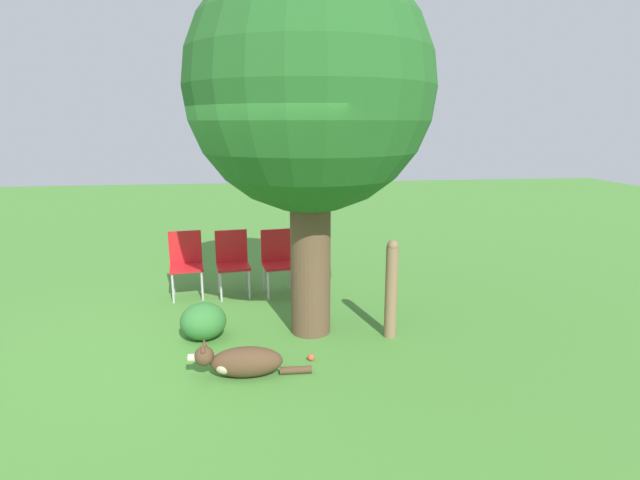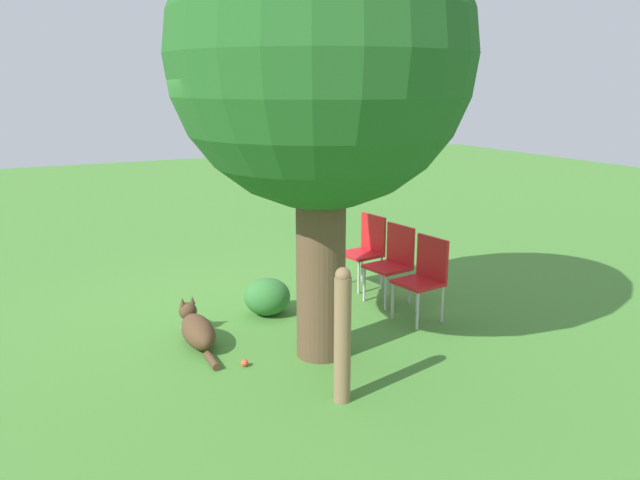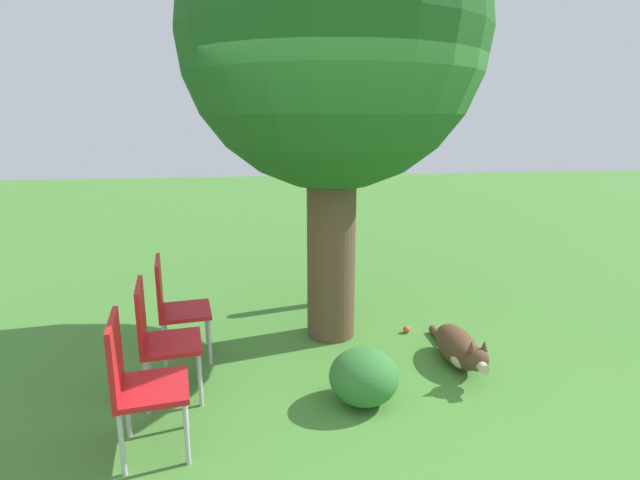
% 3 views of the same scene
% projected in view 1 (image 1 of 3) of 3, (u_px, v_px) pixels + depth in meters
% --- Properties ---
extents(ground_plane, '(30.00, 30.00, 0.00)m').
position_uv_depth(ground_plane, '(216.00, 343.00, 5.44)').
color(ground_plane, '#478433').
extents(oak_tree, '(2.60, 2.60, 4.00)m').
position_uv_depth(oak_tree, '(310.00, 91.00, 5.15)').
color(oak_tree, brown).
rests_on(oak_tree, ground_plane).
extents(dog, '(0.31, 1.16, 0.37)m').
position_uv_depth(dog, '(241.00, 362.00, 4.70)').
color(dog, '#513823').
rests_on(dog, ground_plane).
extents(fence_post, '(0.14, 0.14, 1.12)m').
position_uv_depth(fence_post, '(391.00, 289.00, 5.49)').
color(fence_post, '#846647').
rests_on(fence_post, ground_plane).
extents(red_chair_0, '(0.48, 0.49, 0.90)m').
position_uv_depth(red_chair_0, '(186.00, 260.00, 6.84)').
color(red_chair_0, red).
rests_on(red_chair_0, ground_plane).
extents(red_chair_1, '(0.48, 0.49, 0.90)m').
position_uv_depth(red_chair_1, '(233.00, 259.00, 6.90)').
color(red_chair_1, red).
rests_on(red_chair_1, ground_plane).
extents(red_chair_2, '(0.48, 0.49, 0.90)m').
position_uv_depth(red_chair_2, '(278.00, 258.00, 6.95)').
color(red_chair_2, red).
rests_on(red_chair_2, ground_plane).
extents(tennis_ball, '(0.07, 0.07, 0.07)m').
position_uv_depth(tennis_ball, '(311.00, 357.00, 5.04)').
color(tennis_ball, '#E54C33').
rests_on(tennis_ball, ground_plane).
extents(low_shrub, '(0.51, 0.51, 0.41)m').
position_uv_depth(low_shrub, '(203.00, 321.00, 5.53)').
color(low_shrub, '#337533').
rests_on(low_shrub, ground_plane).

